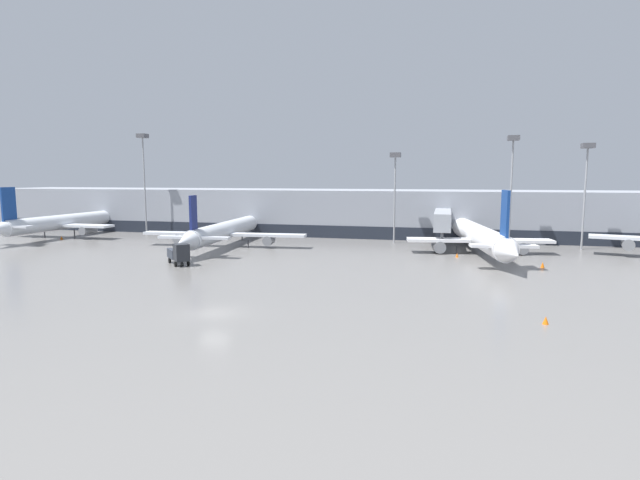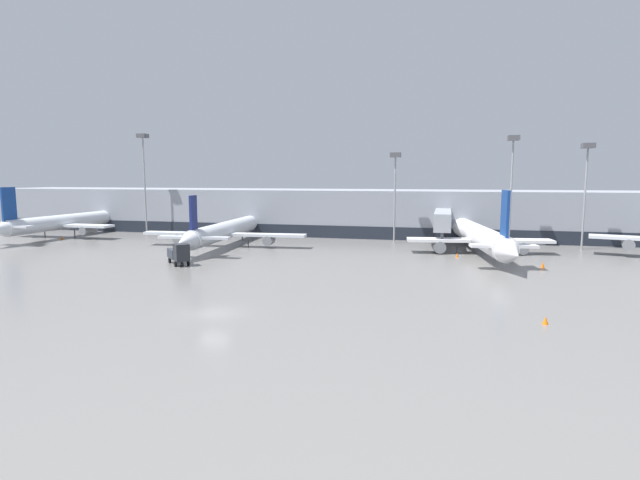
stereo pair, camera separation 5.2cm
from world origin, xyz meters
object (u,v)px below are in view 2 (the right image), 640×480
object	(u,v)px
traffic_cone_3	(543,265)
parked_jet_2	(61,222)
parked_jet_0	(479,236)
traffic_cone_1	(545,320)
apron_light_mast_4	(144,156)
apron_light_mast_2	(513,159)
service_truck_0	(179,253)
traffic_cone_4	(62,238)
apron_light_mast_3	(395,171)
traffic_cone_0	(457,255)
apron_light_mast_1	(587,165)
parked_jet_1	(224,231)

from	to	relation	value
traffic_cone_3	parked_jet_2	bearing A→B (deg)	172.13
parked_jet_0	parked_jet_2	xyz separation A→B (m)	(-76.18, 0.87, 0.36)
traffic_cone_1	apron_light_mast_4	distance (m)	83.68
parked_jet_2	apron_light_mast_4	size ratio (longest dim) A/B	1.68
traffic_cone_1	apron_light_mast_2	xyz separation A→B (m)	(2.35, 45.56, 14.08)
parked_jet_0	service_truck_0	bearing A→B (deg)	108.04
apron_light_mast_4	parked_jet_2	bearing A→B (deg)	-141.51
parked_jet_2	traffic_cone_4	size ratio (longest dim) A/B	54.91
parked_jet_0	apron_light_mast_4	size ratio (longest dim) A/B	1.96
parked_jet_2	apron_light_mast_3	world-z (taller)	apron_light_mast_3
parked_jet_0	traffic_cone_4	world-z (taller)	parked_jet_0
traffic_cone_1	traffic_cone_0	bearing A→B (deg)	100.61
parked_jet_2	apron_light_mast_4	xyz separation A→B (m)	(12.09, 9.61, 12.70)
traffic_cone_0	traffic_cone_4	distance (m)	71.32
parked_jet_2	apron_light_mast_1	distance (m)	93.42
traffic_cone_4	apron_light_mast_4	distance (m)	21.87
service_truck_0	apron_light_mast_4	world-z (taller)	apron_light_mast_4
traffic_cone_3	apron_light_mast_1	xyz separation A→B (m)	(9.11, 19.24, 13.06)
traffic_cone_1	apron_light_mast_4	xyz separation A→B (m)	(-66.95, 47.80, 15.36)
apron_light_mast_2	parked_jet_0	bearing A→B (deg)	-122.29
apron_light_mast_1	service_truck_0	bearing A→B (deg)	-152.80
parked_jet_2	traffic_cone_0	distance (m)	73.16
traffic_cone_1	traffic_cone_4	world-z (taller)	traffic_cone_1
traffic_cone_1	traffic_cone_4	bearing A→B (deg)	154.90
service_truck_0	traffic_cone_4	distance (m)	40.03
parked_jet_0	apron_light_mast_4	world-z (taller)	apron_light_mast_4
parked_jet_1	traffic_cone_4	distance (m)	33.72
apron_light_mast_3	apron_light_mast_4	distance (m)	50.40
traffic_cone_4	apron_light_mast_4	world-z (taller)	apron_light_mast_4
traffic_cone_0	apron_light_mast_2	size ratio (longest dim) A/B	0.03
parked_jet_1	apron_light_mast_4	bearing A→B (deg)	55.91
parked_jet_2	apron_light_mast_1	world-z (taller)	apron_light_mast_1
service_truck_0	traffic_cone_3	size ratio (longest dim) A/B	6.45
traffic_cone_3	apron_light_mast_1	size ratio (longest dim) A/B	0.05
parked_jet_0	apron_light_mast_1	xyz separation A→B (m)	(16.33, 8.58, 10.83)
apron_light_mast_2	apron_light_mast_1	bearing A→B (deg)	1.72
parked_jet_2	traffic_cone_3	distance (m)	84.24
traffic_cone_0	apron_light_mast_2	world-z (taller)	apron_light_mast_2
parked_jet_0	traffic_cone_0	xyz separation A→B (m)	(-3.27, -4.60, -2.30)
parked_jet_2	traffic_cone_3	bearing A→B (deg)	-97.59
parked_jet_0	apron_light_mast_2	distance (m)	15.30
traffic_cone_4	parked_jet_1	bearing A→B (deg)	-2.68
traffic_cone_4	apron_light_mast_1	size ratio (longest dim) A/B	0.04
parked_jet_0	apron_light_mast_2	bearing A→B (deg)	-41.25
apron_light_mast_4	parked_jet_1	bearing A→B (deg)	-29.52
service_truck_0	apron_light_mast_2	distance (m)	54.21
traffic_cone_3	traffic_cone_4	size ratio (longest dim) A/B	1.25
parked_jet_2	traffic_cone_0	size ratio (longest dim) A/B	54.19
traffic_cone_1	apron_light_mast_3	distance (m)	50.93
service_truck_0	traffic_cone_3	distance (m)	47.41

